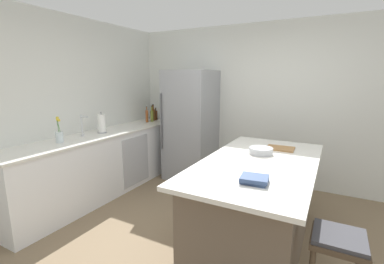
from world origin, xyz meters
name	(u,v)px	position (x,y,z in m)	size (l,w,h in m)	color
ground_plane	(214,255)	(0.00, 0.00, 0.00)	(7.20, 7.20, 0.00)	#7A664C
wall_rear	(271,105)	(0.00, 2.25, 1.30)	(6.00, 0.10, 2.60)	silver
wall_left	(47,112)	(-2.45, 0.00, 1.30)	(0.10, 6.00, 2.60)	silver
counter_run_left	(104,163)	(-2.09, 0.59, 0.47)	(0.65, 3.06, 0.94)	white
kitchen_island	(257,202)	(0.30, 0.42, 0.46)	(1.08, 2.05, 0.91)	brown
refrigerator	(191,125)	(-1.25, 1.82, 0.93)	(0.76, 0.79, 1.87)	#93969B
bar_stool	(338,250)	(1.04, -0.23, 0.54)	(0.36, 0.36, 0.67)	#473828
sink_faucet	(82,125)	(-2.14, 0.30, 1.09)	(0.15, 0.05, 0.30)	silver
flower_vase	(59,135)	(-2.09, -0.10, 1.03)	(0.09, 0.09, 0.33)	silver
paper_towel_roll	(102,124)	(-2.09, 0.60, 1.07)	(0.14, 0.14, 0.31)	gray
syrup_bottle	(156,115)	(-2.13, 2.00, 1.03)	(0.06, 0.06, 0.24)	#5B3319
whiskey_bottle	(153,114)	(-2.12, 1.91, 1.06)	(0.08, 0.08, 0.31)	brown
olive_oil_bottle	(152,115)	(-2.07, 1.81, 1.05)	(0.06, 0.06, 0.29)	olive
vinegar_bottle	(147,116)	(-2.11, 1.71, 1.05)	(0.05, 0.05, 0.29)	#994C23
cookbook_stack	(254,179)	(0.41, -0.17, 0.94)	(0.24, 0.21, 0.05)	#334770
mixing_bowl	(261,151)	(0.25, 0.69, 0.94)	(0.26, 0.26, 0.07)	#B2B5BA
cutting_board	(280,148)	(0.40, 1.00, 0.92)	(0.32, 0.25, 0.02)	#9E7042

